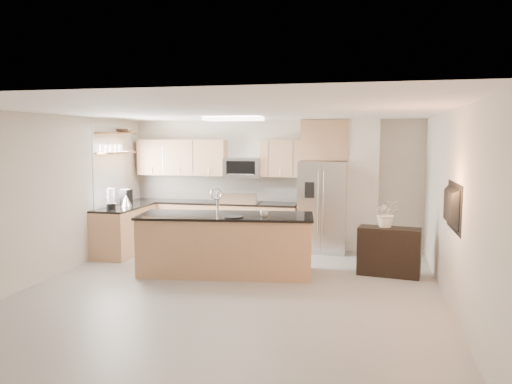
% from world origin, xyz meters
% --- Properties ---
extents(floor, '(6.50, 6.50, 0.00)m').
position_xyz_m(floor, '(0.00, 0.00, 0.00)').
color(floor, '#A2A19A').
rests_on(floor, ground).
extents(ceiling, '(6.00, 6.50, 0.02)m').
position_xyz_m(ceiling, '(0.00, 0.00, 2.60)').
color(ceiling, white).
rests_on(ceiling, wall_back).
extents(wall_back, '(6.00, 0.02, 2.60)m').
position_xyz_m(wall_back, '(0.00, 3.25, 1.30)').
color(wall_back, beige).
rests_on(wall_back, floor).
extents(wall_front, '(6.00, 0.02, 2.60)m').
position_xyz_m(wall_front, '(0.00, -3.25, 1.30)').
color(wall_front, beige).
rests_on(wall_front, floor).
extents(wall_left, '(0.02, 6.50, 2.60)m').
position_xyz_m(wall_left, '(-3.00, 0.00, 1.30)').
color(wall_left, beige).
rests_on(wall_left, floor).
extents(wall_right, '(0.02, 6.50, 2.60)m').
position_xyz_m(wall_right, '(3.00, 0.00, 1.30)').
color(wall_right, beige).
rests_on(wall_right, floor).
extents(back_counter, '(3.55, 0.66, 1.44)m').
position_xyz_m(back_counter, '(-1.23, 2.93, 0.47)').
color(back_counter, tan).
rests_on(back_counter, floor).
extents(left_counter, '(0.66, 1.50, 0.92)m').
position_xyz_m(left_counter, '(-2.67, 1.85, 0.46)').
color(left_counter, tan).
rests_on(left_counter, floor).
extents(range, '(0.76, 0.64, 1.14)m').
position_xyz_m(range, '(-0.60, 2.92, 0.47)').
color(range, black).
rests_on(range, floor).
extents(upper_cabinets, '(3.50, 0.33, 0.75)m').
position_xyz_m(upper_cabinets, '(-1.30, 3.09, 1.83)').
color(upper_cabinets, tan).
rests_on(upper_cabinets, wall_back).
extents(microwave, '(0.76, 0.40, 0.40)m').
position_xyz_m(microwave, '(-0.60, 3.04, 1.63)').
color(microwave, '#B9BABC').
rests_on(microwave, upper_cabinets).
extents(refrigerator, '(0.92, 0.78, 1.78)m').
position_xyz_m(refrigerator, '(1.06, 2.87, 0.89)').
color(refrigerator, '#B9BABC').
rests_on(refrigerator, floor).
extents(partition_column, '(0.60, 0.30, 2.60)m').
position_xyz_m(partition_column, '(1.82, 3.10, 1.30)').
color(partition_column, white).
rests_on(partition_column, floor).
extents(window, '(0.04, 1.15, 1.65)m').
position_xyz_m(window, '(-2.98, 1.85, 1.65)').
color(window, white).
rests_on(window, wall_left).
extents(shelf_lower, '(0.30, 1.20, 0.04)m').
position_xyz_m(shelf_lower, '(-2.85, 1.95, 1.95)').
color(shelf_lower, brown).
rests_on(shelf_lower, wall_left).
extents(shelf_upper, '(0.30, 1.20, 0.04)m').
position_xyz_m(shelf_upper, '(-2.85, 1.95, 2.32)').
color(shelf_upper, brown).
rests_on(shelf_upper, wall_left).
extents(ceiling_fixture, '(1.00, 0.50, 0.06)m').
position_xyz_m(ceiling_fixture, '(-0.40, 1.60, 2.56)').
color(ceiling_fixture, white).
rests_on(ceiling_fixture, ceiling).
extents(island, '(2.95, 1.38, 1.40)m').
position_xyz_m(island, '(-0.34, 0.88, 0.49)').
color(island, tan).
rests_on(island, floor).
extents(credenza, '(1.03, 0.55, 0.78)m').
position_xyz_m(credenza, '(2.28, 1.35, 0.39)').
color(credenza, black).
rests_on(credenza, floor).
extents(cup, '(0.14, 0.14, 0.10)m').
position_xyz_m(cup, '(0.31, 0.83, 1.03)').
color(cup, silver).
rests_on(cup, island).
extents(platter, '(0.35, 0.35, 0.02)m').
position_xyz_m(platter, '(-0.15, 0.64, 0.99)').
color(platter, black).
rests_on(platter, island).
extents(blender, '(0.17, 0.17, 0.39)m').
position_xyz_m(blender, '(-2.67, 1.38, 1.09)').
color(blender, black).
rests_on(blender, left_counter).
extents(kettle, '(0.21, 0.21, 0.26)m').
position_xyz_m(kettle, '(-2.63, 1.87, 1.03)').
color(kettle, '#B9BABC').
rests_on(kettle, left_counter).
extents(coffee_maker, '(0.19, 0.22, 0.31)m').
position_xyz_m(coffee_maker, '(-2.69, 2.00, 1.07)').
color(coffee_maker, black).
rests_on(coffee_maker, left_counter).
extents(bowl, '(0.48, 0.48, 0.10)m').
position_xyz_m(bowl, '(-2.85, 2.29, 2.39)').
color(bowl, '#B9BABC').
rests_on(bowl, shelf_upper).
extents(flower_vase, '(0.70, 0.64, 0.69)m').
position_xyz_m(flower_vase, '(2.22, 1.38, 1.13)').
color(flower_vase, white).
rests_on(flower_vase, credenza).
extents(television, '(0.14, 1.08, 0.62)m').
position_xyz_m(television, '(2.91, -0.20, 1.35)').
color(television, black).
rests_on(television, wall_right).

